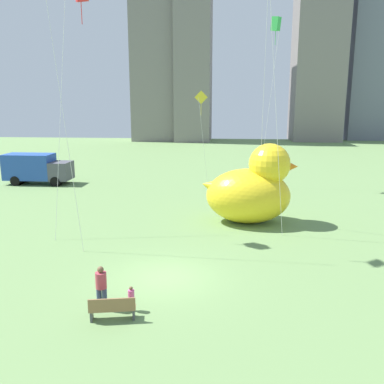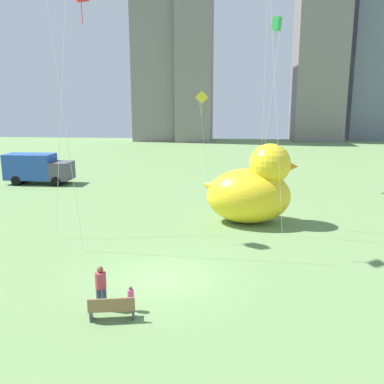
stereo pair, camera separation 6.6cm
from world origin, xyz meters
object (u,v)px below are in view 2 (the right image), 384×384
(box_truck, at_px, (38,169))
(kite_yellow, at_px, (202,100))
(kite_green, at_px, (277,25))
(person_child, at_px, (131,297))
(person_adult, at_px, (101,285))
(giant_inflatable_duck, at_px, (252,189))
(park_bench, at_px, (112,308))

(box_truck, bearing_deg, kite_yellow, 11.37)
(kite_yellow, relative_size, kite_green, 0.60)
(person_child, bearing_deg, box_truck, 121.82)
(person_adult, distance_m, box_truck, 26.80)
(person_adult, bearing_deg, person_child, -4.43)
(person_child, bearing_deg, giant_inflatable_duck, 67.16)
(box_truck, xyz_separation_m, kite_green, (21.87, -0.10, 12.50))
(person_adult, height_order, kite_yellow, kite_yellow)
(kite_yellow, bearing_deg, person_child, -92.05)
(giant_inflatable_duck, bearing_deg, kite_yellow, 106.22)
(park_bench, distance_m, box_truck, 27.84)
(giant_inflatable_duck, bearing_deg, box_truck, 150.23)
(person_child, xyz_separation_m, kite_yellow, (0.95, 26.44, 7.25))
(park_bench, xyz_separation_m, kite_green, (7.91, 23.98, 13.47))
(person_child, bearing_deg, person_adult, 175.57)
(person_child, distance_m, giant_inflatable_duck, 13.27)
(person_adult, relative_size, box_truck, 0.27)
(park_bench, relative_size, person_child, 1.75)
(box_truck, bearing_deg, giant_inflatable_duck, -29.77)
(person_adult, xyz_separation_m, person_child, (1.16, -0.09, -0.40))
(park_bench, distance_m, giant_inflatable_duck, 14.15)
(person_adult, distance_m, person_child, 1.23)
(giant_inflatable_duck, bearing_deg, person_adult, -117.49)
(person_child, xyz_separation_m, kite_green, (7.39, 23.24, 13.41))
(giant_inflatable_duck, height_order, kite_green, kite_green)
(person_adult, relative_size, kite_green, 0.12)
(park_bench, height_order, giant_inflatable_duck, giant_inflatable_duck)
(person_adult, bearing_deg, kite_green, 69.74)
(person_child, height_order, box_truck, box_truck)
(person_child, relative_size, giant_inflatable_duck, 0.16)
(person_adult, bearing_deg, giant_inflatable_duck, 62.51)
(person_adult, bearing_deg, box_truck, 119.82)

